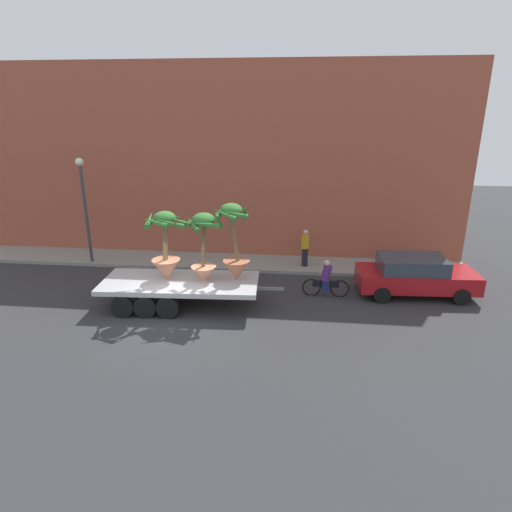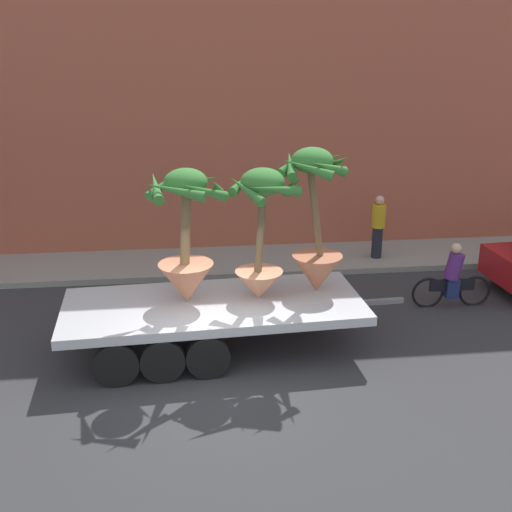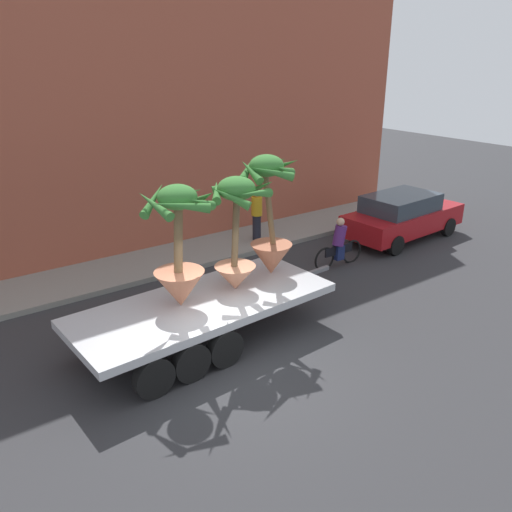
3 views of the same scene
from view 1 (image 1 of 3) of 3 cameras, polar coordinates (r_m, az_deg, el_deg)
The scene contains 11 objects.
ground_plane at distance 15.66m, azimuth -11.10°, elevation -8.45°, with size 60.00×60.00×0.00m, color #2D2D30.
sidewalk at distance 21.03m, azimuth -6.31°, elevation -0.70°, with size 24.00×2.20×0.15m, color gray.
building_facade at distance 21.63m, azimuth -5.76°, elevation 12.09°, with size 24.00×1.20×9.11m, color #9E4C38.
flatbed_trailer at distance 16.61m, azimuth -10.73°, elevation -3.86°, with size 6.83×2.67×0.98m.
potted_palm_rear at distance 15.87m, azimuth -6.81°, elevation 1.23°, with size 1.40×1.43×2.58m.
potted_palm_middle at distance 16.26m, azimuth -11.72°, elevation 0.77°, with size 1.57×1.61×2.61m.
potted_palm_front at distance 15.89m, azimuth -2.81°, elevation 1.21°, with size 1.35×1.40×2.90m.
cyclist at distance 17.30m, azimuth 9.14°, elevation -3.16°, with size 1.84×0.35×1.54m.
parked_car at distance 18.27m, azimuth 20.07°, elevation -2.36°, with size 4.63×2.10×1.58m.
pedestrian_near_gate at distance 19.97m, azimuth 6.43°, elevation 1.15°, with size 0.36×0.36×1.71m.
street_lamp at distance 21.34m, azimuth -21.57°, elevation 7.17°, with size 0.36×0.36×4.83m.
Camera 1 is at (4.46, -13.21, 7.12)m, focal length 30.60 mm.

